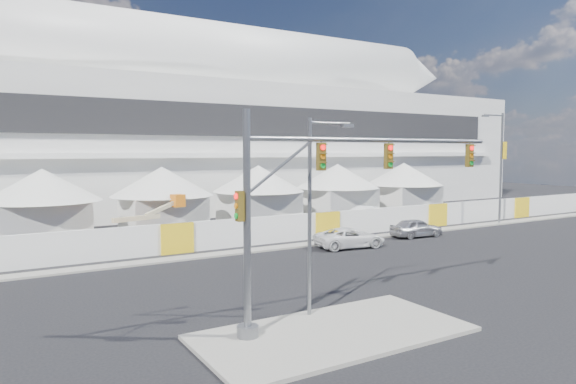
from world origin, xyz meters
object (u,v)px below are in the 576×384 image
streetlight_median (314,203)px  sedan_silver (416,228)px  boom_lift (131,233)px  streetlight_curb (500,160)px  traffic_mast (309,205)px  pickup_curb (350,238)px  lot_car_a (371,214)px

streetlight_median → sedan_silver: bearing=34.3°
sedan_silver → boom_lift: boom_lift is taller
streetlight_curb → traffic_mast: bearing=-154.4°
sedan_silver → traffic_mast: 22.99m
traffic_mast → sedan_silver: bearing=35.1°
streetlight_median → pickup_curb: bearing=46.9°
streetlight_curb → boom_lift: 32.68m
traffic_mast → pickup_curb: bearing=47.0°
sedan_silver → traffic_mast: (-18.52, -13.04, 3.95)m
lot_car_a → traffic_mast: traffic_mast is taller
lot_car_a → streetlight_median: size_ratio=0.61×
pickup_curb → lot_car_a: size_ratio=1.03×
traffic_mast → streetlight_curb: bearing=25.6°
lot_car_a → streetlight_median: 28.50m
sedan_silver → streetlight_curb: size_ratio=0.42×
pickup_curb → boom_lift: bearing=64.8°
pickup_curb → lot_car_a: (9.35, 8.90, 0.10)m
sedan_silver → pickup_curb: (-7.17, -0.87, -0.04)m
sedan_silver → boom_lift: (-20.04, 7.64, 0.19)m
pickup_curb → sedan_silver: bearing=-74.7°
lot_car_a → streetlight_median: bearing=132.9°
pickup_curb → streetlight_curb: bearing=-74.8°
pickup_curb → streetlight_curb: streetlight_curb is taller
lot_car_a → pickup_curb: bearing=131.2°
lot_car_a → streetlight_curb: size_ratio=0.48×
pickup_curb → traffic_mast: bearing=145.3°
sedan_silver → streetlight_median: bearing=129.5°
sedan_silver → streetlight_median: size_ratio=0.55×
lot_car_a → boom_lift: bearing=88.6°
streetlight_median → boom_lift: 20.20m
streetlight_curb → boom_lift: streetlight_curb is taller
pickup_curb → streetlight_median: (-10.49, -11.19, 3.96)m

